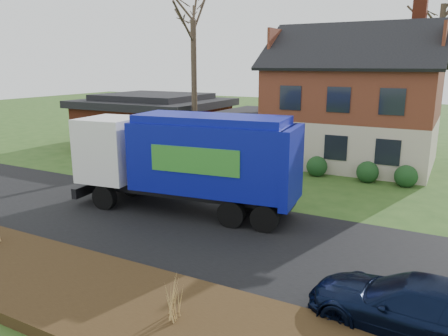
% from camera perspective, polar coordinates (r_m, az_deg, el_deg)
% --- Properties ---
extents(ground, '(120.00, 120.00, 0.00)m').
position_cam_1_polar(ground, '(15.64, -2.79, -8.28)').
color(ground, '#2A4D19').
rests_on(ground, ground).
extents(road, '(80.00, 7.00, 0.02)m').
position_cam_1_polar(road, '(15.63, -2.79, -8.25)').
color(road, black).
rests_on(road, ground).
extents(mulch_verge, '(80.00, 3.50, 0.30)m').
position_cam_1_polar(mulch_verge, '(11.81, -16.75, -15.67)').
color(mulch_verge, black).
rests_on(mulch_verge, ground).
extents(main_house, '(12.95, 8.95, 9.26)m').
position_cam_1_polar(main_house, '(27.06, 15.59, 9.23)').
color(main_house, beige).
rests_on(main_house, ground).
extents(ranch_house, '(9.80, 8.20, 3.70)m').
position_cam_1_polar(ranch_house, '(32.31, -9.16, 6.20)').
color(ranch_house, maroon).
rests_on(ranch_house, ground).
extents(garbage_truck, '(9.35, 3.52, 3.91)m').
position_cam_1_polar(garbage_truck, '(17.11, -4.64, 1.49)').
color(garbage_truck, black).
rests_on(garbage_truck, ground).
extents(silver_sedan, '(4.78, 2.63, 1.49)m').
position_cam_1_polar(silver_sedan, '(20.41, -8.08, -0.99)').
color(silver_sedan, '#B9BBC2').
rests_on(silver_sedan, ground).
extents(navy_wagon, '(4.88, 2.41, 1.36)m').
position_cam_1_polar(navy_wagon, '(10.64, 23.85, -16.46)').
color(navy_wagon, black).
rests_on(navy_wagon, ground).
extents(grass_clump_mid, '(0.34, 0.28, 0.95)m').
position_cam_1_polar(grass_clump_mid, '(10.03, -6.65, -16.61)').
color(grass_clump_mid, tan).
rests_on(grass_clump_mid, mulch_verge).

